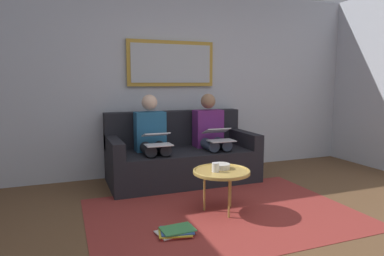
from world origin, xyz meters
TOP-DOWN VIEW (x-y plane):
  - wall_rear at (0.00, -2.60)m, footprint 6.00×0.12m
  - area_rug at (0.00, -0.85)m, footprint 2.60×1.80m
  - couch at (0.00, -2.12)m, footprint 1.90×0.90m
  - framed_mirror at (0.00, -2.51)m, footprint 1.24×0.05m
  - coffee_table at (-0.01, -0.90)m, footprint 0.57×0.57m
  - cup at (0.07, -0.88)m, footprint 0.07×0.07m
  - bowl at (-0.04, -0.98)m, footprint 0.18×0.18m
  - person_left at (-0.41, -2.05)m, footprint 0.38×0.58m
  - laptop_silver at (-0.41, -1.81)m, footprint 0.32×0.35m
  - person_right at (0.41, -2.05)m, footprint 0.38×0.58m
  - laptop_white at (0.41, -1.80)m, footprint 0.31×0.33m
  - magazine_stack at (0.58, -0.57)m, footprint 0.34×0.29m

SIDE VIEW (x-z plane):
  - area_rug at x=0.00m, z-range 0.00..0.01m
  - magazine_stack at x=0.58m, z-range 0.00..0.06m
  - couch at x=0.00m, z-range -0.14..0.76m
  - coffee_table at x=-0.01m, z-range 0.19..0.63m
  - bowl at x=-0.04m, z-range 0.42..0.47m
  - cup at x=0.07m, z-range 0.42..0.51m
  - person_left at x=-0.41m, z-range 0.04..1.18m
  - person_right at x=0.41m, z-range 0.04..1.18m
  - laptop_white at x=0.41m, z-range 0.55..0.70m
  - laptop_silver at x=-0.41m, z-range 0.55..0.70m
  - wall_rear at x=0.00m, z-range 0.00..2.60m
  - framed_mirror at x=0.00m, z-range 1.24..1.86m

